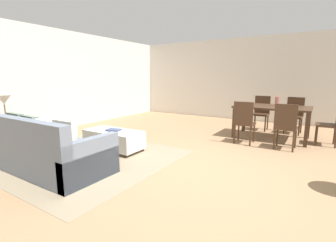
{
  "coord_description": "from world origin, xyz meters",
  "views": [
    {
      "loc": [
        1.64,
        -3.24,
        1.42
      ],
      "look_at": [
        -0.81,
        0.62,
        0.59
      ],
      "focal_mm": 25.71,
      "sensor_mm": 36.0,
      "label": 1
    }
  ],
  "objects_px": {
    "dining_chair_far_left": "(261,111)",
    "vase_centerpiece": "(277,101)",
    "dining_chair_head_east": "(332,121)",
    "book_on_ottoman": "(114,130)",
    "couch": "(43,150)",
    "dining_table": "(272,110)",
    "side_table": "(7,129)",
    "table_lamp": "(4,101)",
    "dining_chair_far_right": "(294,113)",
    "dining_chair_near_left": "(244,120)",
    "ottoman_table": "(114,139)",
    "dining_chair_near_right": "(286,124)"
  },
  "relations": [
    {
      "from": "dining_chair_far_left",
      "to": "dining_chair_far_right",
      "type": "height_order",
      "value": "same"
    },
    {
      "from": "couch",
      "to": "dining_table",
      "type": "relative_size",
      "value": 1.39
    },
    {
      "from": "table_lamp",
      "to": "vase_centerpiece",
      "type": "height_order",
      "value": "table_lamp"
    },
    {
      "from": "side_table",
      "to": "dining_chair_far_left",
      "type": "height_order",
      "value": "dining_chair_far_left"
    },
    {
      "from": "table_lamp",
      "to": "dining_chair_far_right",
      "type": "xyz_separation_m",
      "value": [
        4.5,
        4.73,
        -0.46
      ]
    },
    {
      "from": "vase_centerpiece",
      "to": "book_on_ottoman",
      "type": "bearing_deg",
      "value": -132.53
    },
    {
      "from": "dining_table",
      "to": "dining_chair_near_left",
      "type": "relative_size",
      "value": 1.76
    },
    {
      "from": "couch",
      "to": "vase_centerpiece",
      "type": "height_order",
      "value": "vase_centerpiece"
    },
    {
      "from": "ottoman_table",
      "to": "side_table",
      "type": "height_order",
      "value": "side_table"
    },
    {
      "from": "table_lamp",
      "to": "dining_table",
      "type": "distance_m",
      "value": 5.63
    },
    {
      "from": "book_on_ottoman",
      "to": "dining_chair_near_right",
      "type": "bearing_deg",
      "value": 32.9
    },
    {
      "from": "couch",
      "to": "dining_chair_near_left",
      "type": "relative_size",
      "value": 2.44
    },
    {
      "from": "dining_chair_far_left",
      "to": "vase_centerpiece",
      "type": "bearing_deg",
      "value": -59.24
    },
    {
      "from": "couch",
      "to": "dining_chair_near_right",
      "type": "distance_m",
      "value": 4.39
    },
    {
      "from": "table_lamp",
      "to": "dining_chair_far_left",
      "type": "xyz_separation_m",
      "value": [
        3.69,
        4.71,
        -0.46
      ]
    },
    {
      "from": "ottoman_table",
      "to": "dining_chair_near_left",
      "type": "height_order",
      "value": "dining_chair_near_left"
    },
    {
      "from": "book_on_ottoman",
      "to": "ottoman_table",
      "type": "bearing_deg",
      "value": 140.68
    },
    {
      "from": "dining_chair_near_right",
      "to": "dining_chair_far_left",
      "type": "height_order",
      "value": "same"
    },
    {
      "from": "dining_chair_far_right",
      "to": "dining_chair_far_left",
      "type": "bearing_deg",
      "value": -179.1
    },
    {
      "from": "table_lamp",
      "to": "dining_chair_far_right",
      "type": "relative_size",
      "value": 0.57
    },
    {
      "from": "book_on_ottoman",
      "to": "dining_chair_far_right",
      "type": "bearing_deg",
      "value": 51.75
    },
    {
      "from": "dining_chair_head_east",
      "to": "book_on_ottoman",
      "type": "relative_size",
      "value": 3.54
    },
    {
      "from": "vase_centerpiece",
      "to": "dining_chair_near_left",
      "type": "bearing_deg",
      "value": -119.12
    },
    {
      "from": "ottoman_table",
      "to": "dining_chair_far_right",
      "type": "distance_m",
      "value": 4.57
    },
    {
      "from": "ottoman_table",
      "to": "table_lamp",
      "type": "xyz_separation_m",
      "value": [
        -1.66,
        -1.16,
        0.76
      ]
    },
    {
      "from": "couch",
      "to": "dining_chair_near_left",
      "type": "height_order",
      "value": "dining_chair_near_left"
    },
    {
      "from": "dining_chair_near_right",
      "to": "dining_chair_near_left",
      "type": "bearing_deg",
      "value": 178.83
    },
    {
      "from": "vase_centerpiece",
      "to": "book_on_ottoman",
      "type": "distance_m",
      "value": 3.75
    },
    {
      "from": "side_table",
      "to": "book_on_ottoman",
      "type": "distance_m",
      "value": 2.03
    },
    {
      "from": "dining_chair_near_right",
      "to": "dining_chair_far_right",
      "type": "height_order",
      "value": "same"
    },
    {
      "from": "ottoman_table",
      "to": "dining_chair_far_right",
      "type": "height_order",
      "value": "dining_chair_far_right"
    },
    {
      "from": "dining_chair_far_left",
      "to": "table_lamp",
      "type": "bearing_deg",
      "value": -128.08
    },
    {
      "from": "dining_chair_near_left",
      "to": "dining_chair_near_right",
      "type": "height_order",
      "value": "same"
    },
    {
      "from": "dining_table",
      "to": "dining_chair_far_right",
      "type": "height_order",
      "value": "dining_chair_far_right"
    },
    {
      "from": "dining_chair_far_right",
      "to": "dining_chair_near_left",
      "type": "bearing_deg",
      "value": -114.98
    },
    {
      "from": "dining_chair_head_east",
      "to": "side_table",
      "type": "bearing_deg",
      "value": -144.12
    },
    {
      "from": "dining_chair_far_right",
      "to": "vase_centerpiece",
      "type": "xyz_separation_m",
      "value": [
        -0.31,
        -0.84,
        0.35
      ]
    },
    {
      "from": "dining_chair_near_right",
      "to": "book_on_ottoman",
      "type": "xyz_separation_m",
      "value": [
        -2.83,
        -1.83,
        -0.11
      ]
    },
    {
      "from": "side_table",
      "to": "table_lamp",
      "type": "height_order",
      "value": "table_lamp"
    },
    {
      "from": "dining_table",
      "to": "dining_chair_far_left",
      "type": "bearing_deg",
      "value": 115.05
    },
    {
      "from": "dining_chair_far_left",
      "to": "dining_chair_far_right",
      "type": "distance_m",
      "value": 0.81
    },
    {
      "from": "dining_chair_near_left",
      "to": "dining_chair_head_east",
      "type": "height_order",
      "value": "same"
    },
    {
      "from": "dining_chair_near_left",
      "to": "table_lamp",
      "type": "bearing_deg",
      "value": -140.99
    },
    {
      "from": "couch",
      "to": "table_lamp",
      "type": "distance_m",
      "value": 1.59
    },
    {
      "from": "dining_table",
      "to": "dining_chair_head_east",
      "type": "bearing_deg",
      "value": -1.11
    },
    {
      "from": "table_lamp",
      "to": "dining_chair_far_right",
      "type": "bearing_deg",
      "value": 46.41
    },
    {
      "from": "side_table",
      "to": "dining_chair_head_east",
      "type": "height_order",
      "value": "dining_chair_head_east"
    },
    {
      "from": "ottoman_table",
      "to": "dining_chair_far_left",
      "type": "bearing_deg",
      "value": 60.21
    },
    {
      "from": "couch",
      "to": "dining_table",
      "type": "distance_m",
      "value": 4.82
    },
    {
      "from": "couch",
      "to": "ottoman_table",
      "type": "distance_m",
      "value": 1.33
    }
  ]
}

